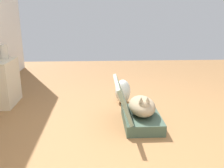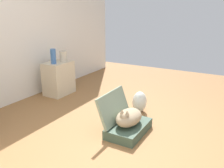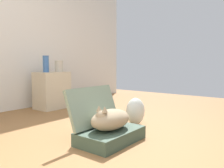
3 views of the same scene
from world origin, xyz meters
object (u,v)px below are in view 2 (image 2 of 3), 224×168
at_px(plastic_bag_white, 139,102).
at_px(vase_short, 63,56).
at_px(cat, 129,117).
at_px(side_table, 59,78).
at_px(suitcase_base, 129,129).
at_px(vase_tall, 53,56).

height_order(plastic_bag_white, vase_short, vase_short).
relative_size(cat, vase_short, 2.85).
relative_size(plastic_bag_white, side_table, 0.54).
height_order(suitcase_base, side_table, side_table).
distance_m(cat, side_table, 1.87).
xyz_separation_m(suitcase_base, vase_tall, (0.57, 1.71, 0.65)).
distance_m(cat, vase_short, 1.95).
relative_size(cat, plastic_bag_white, 1.63).
xyz_separation_m(suitcase_base, cat, (-0.01, 0.00, 0.16)).
xyz_separation_m(cat, vase_short, (0.83, 1.70, 0.46)).
xyz_separation_m(cat, side_table, (0.70, 1.73, 0.08)).
relative_size(suitcase_base, side_table, 1.05).
relative_size(side_table, vase_short, 3.22).
distance_m(cat, plastic_bag_white, 0.68).
relative_size(side_table, vase_tall, 2.30).
height_order(plastic_bag_white, vase_tall, vase_tall).
bearing_deg(suitcase_base, plastic_bag_white, 12.20).
height_order(cat, plastic_bag_white, cat).
relative_size(cat, side_table, 0.89).
bearing_deg(vase_short, suitcase_base, -115.61).
bearing_deg(side_table, suitcase_base, -111.76).
bearing_deg(plastic_bag_white, cat, -167.97).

